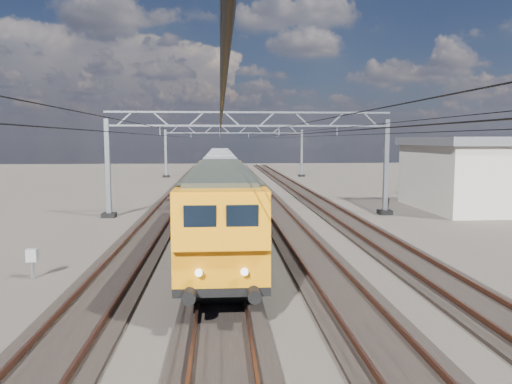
{
  "coord_description": "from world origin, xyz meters",
  "views": [
    {
      "loc": [
        -2.02,
        -29.89,
        5.21
      ],
      "look_at": [
        -0.09,
        -3.2,
        2.4
      ],
      "focal_mm": 35.0,
      "sensor_mm": 36.0,
      "label": 1
    }
  ],
  "objects": [
    {
      "name": "locomotive",
      "position": [
        -2.0,
        -6.87,
        2.33
      ],
      "size": [
        2.76,
        21.1,
        3.62
      ],
      "color": "black",
      "rests_on": "ground"
    },
    {
      "name": "track_outer_east",
      "position": [
        6.0,
        0.0,
        0.07
      ],
      "size": [
        2.6,
        140.0,
        0.3
      ],
      "color": "black",
      "rests_on": "ground"
    },
    {
      "name": "hopper_wagon_lead",
      "position": [
        -2.0,
        10.82,
        2.23
      ],
      "size": [
        3.38,
        13.0,
        3.25
      ],
      "color": "black",
      "rests_on": "ground"
    },
    {
      "name": "track_outer_west",
      "position": [
        -6.0,
        0.0,
        0.07
      ],
      "size": [
        2.6,
        140.0,
        0.3
      ],
      "color": "black",
      "rests_on": "ground"
    },
    {
      "name": "trackside_cabinet",
      "position": [
        -9.07,
        -11.05,
        0.87
      ],
      "size": [
        0.39,
        0.3,
        1.15
      ],
      "rotation": [
        0.0,
        0.0,
        0.03
      ],
      "color": "gray",
      "rests_on": "ground"
    },
    {
      "name": "track_loco",
      "position": [
        -2.0,
        0.0,
        0.07
      ],
      "size": [
        2.6,
        140.0,
        0.3
      ],
      "color": "black",
      "rests_on": "ground"
    },
    {
      "name": "catenary_gantry_far",
      "position": [
        0.0,
        40.0,
        3.91
      ],
      "size": [
        19.9,
        0.9,
        7.11
      ],
      "color": "gray",
      "rests_on": "ground"
    },
    {
      "name": "catenary_gantry_mid",
      "position": [
        0.0,
        4.0,
        3.91
      ],
      "size": [
        19.9,
        0.9,
        7.11
      ],
      "color": "gray",
      "rests_on": "ground"
    },
    {
      "name": "hopper_wagon_mid",
      "position": [
        -2.0,
        25.02,
        2.23
      ],
      "size": [
        3.38,
        13.0,
        3.25
      ],
      "color": "black",
      "rests_on": "ground"
    },
    {
      "name": "hopper_wagon_third",
      "position": [
        -2.0,
        39.22,
        2.23
      ],
      "size": [
        3.38,
        13.0,
        3.25
      ],
      "color": "black",
      "rests_on": "ground"
    },
    {
      "name": "track_inner_east",
      "position": [
        2.0,
        0.0,
        0.07
      ],
      "size": [
        2.6,
        140.0,
        0.3
      ],
      "color": "black",
      "rests_on": "ground"
    },
    {
      "name": "ground",
      "position": [
        0.0,
        0.0,
        0.0
      ],
      "size": [
        160.0,
        160.0,
        0.0
      ],
      "primitive_type": "plane",
      "color": "#2C2621",
      "rests_on": "ground"
    },
    {
      "name": "overhead_wires",
      "position": [
        0.0,
        8.0,
        5.75
      ],
      "size": [
        12.03,
        140.0,
        0.53
      ],
      "color": "black",
      "rests_on": "ground"
    },
    {
      "name": "hopper_wagon_fourth",
      "position": [
        -2.0,
        53.42,
        2.23
      ],
      "size": [
        3.38,
        13.0,
        3.25
      ],
      "color": "black",
      "rests_on": "ground"
    }
  ]
}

